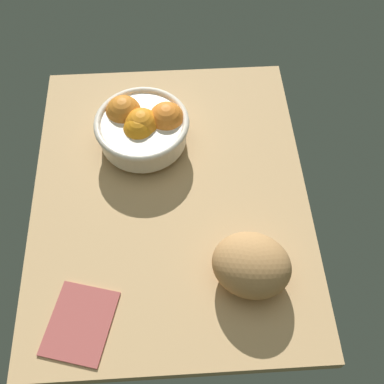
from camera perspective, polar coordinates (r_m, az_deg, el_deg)
The scene contains 4 objects.
ground_plane at distance 110.57cm, azimuth -2.58°, elevation -0.56°, with size 79.07×62.19×3.00cm, color tan.
fruit_bowl at distance 114.01cm, azimuth -5.84°, elevation 7.76°, with size 22.13×22.13×10.83cm.
bread_loaf at distance 95.48cm, azimuth 7.07°, elevation -8.60°, with size 15.69×13.36×11.09cm, color tan.
napkin_folded at distance 98.53cm, azimuth -13.16°, elevation -14.86°, with size 15.06×11.84×0.89cm, color #AD4F4B.
Camera 1 is at (-58.64, -1.52, 92.23)cm, focal length 44.94 mm.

